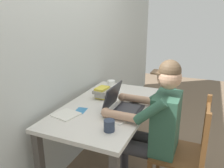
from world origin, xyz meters
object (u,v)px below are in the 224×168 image
at_px(laptop, 121,105).
at_px(coffee_mug_white, 111,84).
at_px(coffee_mug_dark, 109,125).
at_px(landscape_photo_print, 81,111).
at_px(seated_person, 153,123).
at_px(computer_mouse, 135,101).
at_px(desk, 108,115).
at_px(wooden_chair, 185,154).
at_px(book_stack_main, 103,92).

height_order(laptop, coffee_mug_white, laptop).
distance_m(coffee_mug_dark, landscape_photo_print, 0.44).
height_order(seated_person, coffee_mug_white, seated_person).
distance_m(seated_person, coffee_mug_white, 0.81).
xyz_separation_m(laptop, computer_mouse, (0.24, -0.05, -0.04)).
relative_size(seated_person, landscape_photo_print, 9.52).
relative_size(desk, laptop, 4.03).
distance_m(laptop, computer_mouse, 0.25).
relative_size(seated_person, laptop, 3.75).
height_order(wooden_chair, landscape_photo_print, wooden_chair).
distance_m(desk, laptop, 0.23).
bearing_deg(wooden_chair, landscape_photo_print, 99.28).
bearing_deg(book_stack_main, computer_mouse, -90.06).
xyz_separation_m(wooden_chair, coffee_mug_dark, (-0.37, 0.52, 0.33)).
bearing_deg(desk, wooden_chair, -95.00).
height_order(wooden_chair, computer_mouse, wooden_chair).
bearing_deg(wooden_chair, coffee_mug_dark, 125.30).
relative_size(coffee_mug_white, coffee_mug_dark, 1.03).
bearing_deg(coffee_mug_white, laptop, -148.38).
bearing_deg(desk, seated_person, -98.08).
xyz_separation_m(laptop, coffee_mug_white, (0.53, 0.32, -0.01)).
bearing_deg(book_stack_main, laptop, -128.94).
bearing_deg(book_stack_main, coffee_mug_dark, -150.41).
distance_m(desk, seated_person, 0.46).
xyz_separation_m(computer_mouse, coffee_mug_dark, (-0.60, 0.00, 0.03)).
distance_m(coffee_mug_white, landscape_photo_print, 0.67).
bearing_deg(desk, book_stack_main, 38.54).
xyz_separation_m(desk, computer_mouse, (0.17, -0.21, 0.12)).
relative_size(desk, computer_mouse, 13.31).
bearing_deg(coffee_mug_white, landscape_photo_print, 179.44).
bearing_deg(coffee_mug_dark, seated_person, -33.23).
xyz_separation_m(desk, coffee_mug_white, (0.46, 0.16, 0.15)).
xyz_separation_m(wooden_chair, landscape_photo_print, (-0.15, 0.90, 0.29)).
distance_m(coffee_mug_white, coffee_mug_dark, 0.96).
relative_size(laptop, computer_mouse, 3.30).
bearing_deg(wooden_chair, desk, 85.00).
bearing_deg(book_stack_main, desk, -141.46).
xyz_separation_m(computer_mouse, book_stack_main, (0.00, 0.35, 0.04)).
bearing_deg(computer_mouse, seated_person, -134.15).
relative_size(wooden_chair, laptop, 2.83).
height_order(desk, coffee_mug_white, coffee_mug_white).
bearing_deg(seated_person, laptop, 91.04).
distance_m(wooden_chair, coffee_mug_white, 1.09).
relative_size(desk, book_stack_main, 6.50).
relative_size(desk, coffee_mug_dark, 11.04).
xyz_separation_m(wooden_chair, laptop, (-0.01, 0.57, 0.34)).
distance_m(desk, coffee_mug_dark, 0.50).
height_order(desk, computer_mouse, computer_mouse).
bearing_deg(laptop, desk, 66.54).
relative_size(coffee_mug_white, book_stack_main, 0.61).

